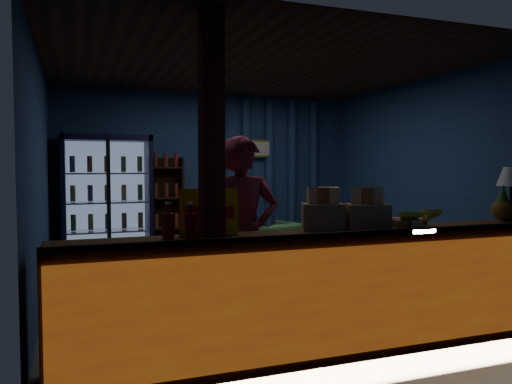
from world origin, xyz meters
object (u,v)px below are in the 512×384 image
at_px(green_chair, 274,245).
at_px(table_lamp, 511,179).
at_px(shopkeeper, 243,237).
at_px(pastry_tray, 406,226).

relative_size(green_chair, table_lamp, 1.42).
height_order(shopkeeper, green_chair, shopkeeper).
relative_size(shopkeeper, pastry_tray, 3.35).
height_order(pastry_tray, table_lamp, table_lamp).
bearing_deg(pastry_tray, green_chair, 87.60).
height_order(shopkeeper, pastry_tray, shopkeeper).
relative_size(shopkeeper, green_chair, 2.37).
height_order(green_chair, table_lamp, table_lamp).
bearing_deg(pastry_tray, table_lamp, 8.75).
height_order(green_chair, pastry_tray, pastry_tray).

